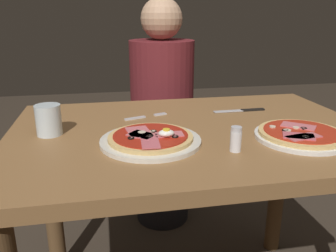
{
  "coord_description": "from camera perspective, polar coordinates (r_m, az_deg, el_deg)",
  "views": [
    {
      "loc": [
        -0.27,
        -1.0,
        1.11
      ],
      "look_at": [
        -0.09,
        -0.05,
        0.79
      ],
      "focal_mm": 36.94,
      "sensor_mm": 36.0,
      "label": 1
    }
  ],
  "objects": [
    {
      "name": "dining_table",
      "position": [
        1.14,
        3.93,
        -6.59
      ],
      "size": [
        1.13,
        0.78,
        0.76
      ],
      "color": "olive",
      "rests_on": "ground"
    },
    {
      "name": "diner_person",
      "position": [
        1.8,
        -0.98,
        0.57
      ],
      "size": [
        0.32,
        0.32,
        1.18
      ],
      "rotation": [
        0.0,
        0.0,
        3.14
      ],
      "color": "black",
      "rests_on": "ground"
    },
    {
      "name": "pizza_foreground",
      "position": [
        0.96,
        -2.85,
        -2.17
      ],
      "size": [
        0.28,
        0.28,
        0.05
      ],
      "color": "silver",
      "rests_on": "dining_table"
    },
    {
      "name": "pizza_across_left",
      "position": [
        1.06,
        21.09,
        -1.36
      ],
      "size": [
        0.26,
        0.26,
        0.03
      ],
      "color": "white",
      "rests_on": "dining_table"
    },
    {
      "name": "salt_shaker",
      "position": [
        0.92,
        11.13,
        -2.16
      ],
      "size": [
        0.03,
        0.03,
        0.07
      ],
      "color": "white",
      "rests_on": "dining_table"
    },
    {
      "name": "fork",
      "position": [
        1.2,
        -4.22,
        1.49
      ],
      "size": [
        0.15,
        0.06,
        0.0
      ],
      "color": "silver",
      "rests_on": "dining_table"
    },
    {
      "name": "water_glass_near",
      "position": [
        1.08,
        -19.07,
        0.65
      ],
      "size": [
        0.07,
        0.07,
        0.09
      ],
      "color": "silver",
      "rests_on": "dining_table"
    },
    {
      "name": "knife",
      "position": [
        1.3,
        12.25,
        2.55
      ],
      "size": [
        0.2,
        0.02,
        0.01
      ],
      "color": "silver",
      "rests_on": "dining_table"
    }
  ]
}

